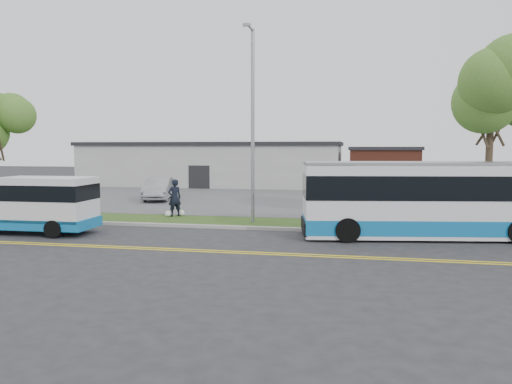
% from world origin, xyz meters
% --- Properties ---
extents(ground, '(140.00, 140.00, 0.00)m').
position_xyz_m(ground, '(0.00, 0.00, 0.00)').
color(ground, '#28282B').
rests_on(ground, ground).
extents(lane_line_north, '(70.00, 0.12, 0.01)m').
position_xyz_m(lane_line_north, '(0.00, -3.85, 0.01)').
color(lane_line_north, yellow).
rests_on(lane_line_north, ground).
extents(lane_line_south, '(70.00, 0.12, 0.01)m').
position_xyz_m(lane_line_south, '(0.00, -4.15, 0.01)').
color(lane_line_south, yellow).
rests_on(lane_line_south, ground).
extents(curb, '(80.00, 0.30, 0.15)m').
position_xyz_m(curb, '(0.00, 1.10, 0.07)').
color(curb, '#9E9B93').
rests_on(curb, ground).
extents(verge, '(80.00, 3.30, 0.10)m').
position_xyz_m(verge, '(0.00, 2.90, 0.05)').
color(verge, '#2C4617').
rests_on(verge, ground).
extents(parking_lot, '(80.00, 25.00, 0.10)m').
position_xyz_m(parking_lot, '(0.00, 17.00, 0.05)').
color(parking_lot, '#4C4C4F').
rests_on(parking_lot, ground).
extents(commercial_building, '(25.40, 10.40, 4.35)m').
position_xyz_m(commercial_building, '(-6.00, 27.00, 2.18)').
color(commercial_building, '#9E9E99').
rests_on(commercial_building, ground).
extents(brick_wing, '(6.30, 7.30, 3.90)m').
position_xyz_m(brick_wing, '(10.50, 26.00, 1.96)').
color(brick_wing, brown).
rests_on(brick_wing, ground).
extents(tree_east, '(5.20, 5.20, 8.33)m').
position_xyz_m(tree_east, '(14.00, 3.00, 6.20)').
color(tree_east, '#3D3121').
rests_on(tree_east, verge).
extents(streetlight_near, '(0.35, 1.53, 9.50)m').
position_xyz_m(streetlight_near, '(3.00, 2.73, 5.23)').
color(streetlight_near, gray).
rests_on(streetlight_near, verge).
extents(shuttle_bus, '(6.63, 2.37, 2.52)m').
position_xyz_m(shuttle_bus, '(-6.05, -1.78, 1.34)').
color(shuttle_bus, '#0F66A4').
rests_on(shuttle_bus, ground).
extents(transit_bus, '(11.88, 4.43, 3.22)m').
position_xyz_m(transit_bus, '(11.58, 0.60, 1.63)').
color(transit_bus, silver).
rests_on(transit_bus, ground).
extents(pedestrian, '(0.87, 0.84, 2.02)m').
position_xyz_m(pedestrian, '(-1.58, 4.00, 1.11)').
color(pedestrian, black).
rests_on(pedestrian, verge).
extents(parked_car_a, '(2.79, 5.11, 1.60)m').
position_xyz_m(parked_car_a, '(-5.77, 11.90, 0.90)').
color(parked_car_a, '#9EA1A4').
rests_on(parked_car_a, parking_lot).
extents(parked_car_b, '(1.99, 4.50, 1.29)m').
position_xyz_m(parked_car_b, '(-16.23, 13.74, 0.74)').
color(parked_car_b, silver).
rests_on(parked_car_b, parking_lot).
extents(grocery_bag_left, '(0.32, 0.32, 0.32)m').
position_xyz_m(grocery_bag_left, '(-1.88, 3.75, 0.26)').
color(grocery_bag_left, white).
rests_on(grocery_bag_left, verge).
extents(grocery_bag_right, '(0.32, 0.32, 0.32)m').
position_xyz_m(grocery_bag_right, '(-1.28, 4.25, 0.26)').
color(grocery_bag_right, white).
rests_on(grocery_bag_right, verge).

